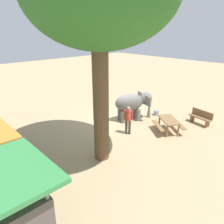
% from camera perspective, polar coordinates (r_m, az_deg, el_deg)
% --- Properties ---
extents(ground_plane, '(60.00, 60.00, 0.00)m').
position_cam_1_polar(ground_plane, '(13.96, 1.53, -2.00)').
color(ground_plane, tan).
extents(elephant, '(2.02, 2.48, 1.74)m').
position_cam_1_polar(elephant, '(13.65, 5.59, 2.34)').
color(elephant, slate).
rests_on(elephant, ground_plane).
extents(person_handler, '(0.41, 0.37, 1.62)m').
position_cam_1_polar(person_handler, '(11.76, 4.31, -1.63)').
color(person_handler, '#3F3833').
rests_on(person_handler, ground_plane).
extents(wooden_bench, '(1.45, 0.62, 0.88)m').
position_cam_1_polar(wooden_bench, '(14.21, 22.46, -1.22)').
color(wooden_bench, brown).
rests_on(wooden_bench, ground_plane).
extents(picnic_table_near, '(2.08, 2.07, 0.78)m').
position_cam_1_polar(picnic_table_near, '(12.50, 14.81, -2.68)').
color(picnic_table_near, olive).
rests_on(picnic_table_near, ground_plane).
extents(market_stall_green, '(2.50, 2.50, 2.52)m').
position_cam_1_polar(market_stall_green, '(6.37, -27.10, -24.82)').
color(market_stall_green, '#59514C').
rests_on(market_stall_green, ground_plane).
extents(feed_bucket, '(0.36, 0.36, 0.32)m').
position_cam_1_polar(feed_bucket, '(14.93, 11.64, -0.21)').
color(feed_bucket, gray).
rests_on(feed_bucket, ground_plane).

